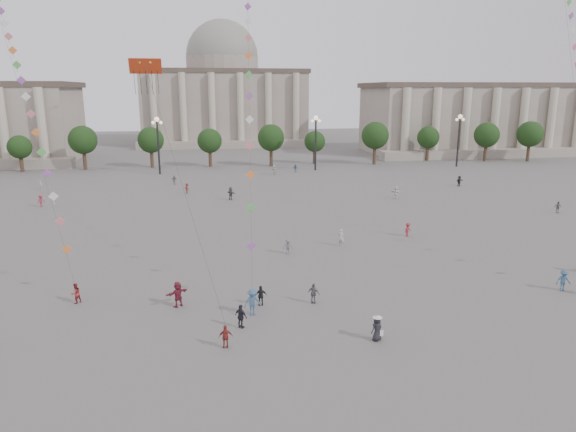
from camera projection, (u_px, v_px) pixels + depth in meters
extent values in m
plane|color=#5E5B58|center=(324.00, 343.00, 32.10)|extent=(360.00, 360.00, 0.00)
cube|color=gray|center=(520.00, 120.00, 133.27)|extent=(80.00, 22.00, 16.00)
cube|color=#4B4137|center=(524.00, 85.00, 131.22)|extent=(81.60, 22.44, 1.20)
cube|color=gray|center=(550.00, 152.00, 122.49)|extent=(84.00, 4.00, 2.00)
cube|color=gray|center=(224.00, 109.00, 154.22)|extent=(46.00, 30.00, 20.00)
cube|color=#4B4137|center=(223.00, 72.00, 151.70)|extent=(46.92, 30.60, 1.20)
cube|color=gray|center=(228.00, 144.00, 140.09)|extent=(48.30, 4.00, 2.00)
cylinder|color=gray|center=(223.00, 66.00, 151.24)|extent=(21.00, 21.00, 5.00)
sphere|color=gray|center=(222.00, 57.00, 150.65)|extent=(21.00, 21.00, 21.00)
cylinder|color=#392A1C|center=(20.00, 162.00, 99.62)|extent=(0.70, 0.70, 3.52)
sphere|color=black|center=(18.00, 143.00, 98.74)|extent=(5.12, 5.12, 5.12)
cylinder|color=#392A1C|center=(85.00, 161.00, 101.55)|extent=(0.70, 0.70, 3.52)
sphere|color=black|center=(83.00, 142.00, 100.67)|extent=(5.12, 5.12, 5.12)
cylinder|color=#392A1C|center=(147.00, 160.00, 103.48)|extent=(0.70, 0.70, 3.52)
sphere|color=black|center=(146.00, 141.00, 102.61)|extent=(5.12, 5.12, 5.12)
cylinder|color=#392A1C|center=(207.00, 158.00, 105.42)|extent=(0.70, 0.70, 3.52)
sphere|color=black|center=(207.00, 140.00, 104.54)|extent=(5.12, 5.12, 5.12)
cylinder|color=#392A1C|center=(265.00, 157.00, 107.35)|extent=(0.70, 0.70, 3.52)
sphere|color=black|center=(265.00, 140.00, 106.48)|extent=(5.12, 5.12, 5.12)
cylinder|color=#392A1C|center=(321.00, 156.00, 109.29)|extent=(0.70, 0.70, 3.52)
sphere|color=black|center=(321.00, 139.00, 108.41)|extent=(5.12, 5.12, 5.12)
cylinder|color=#392A1C|center=(375.00, 155.00, 111.22)|extent=(0.70, 0.70, 3.52)
sphere|color=black|center=(376.00, 138.00, 110.34)|extent=(5.12, 5.12, 5.12)
cylinder|color=#392A1C|center=(427.00, 154.00, 113.16)|extent=(0.70, 0.70, 3.52)
sphere|color=black|center=(428.00, 137.00, 112.28)|extent=(5.12, 5.12, 5.12)
cylinder|color=#392A1C|center=(477.00, 153.00, 115.09)|extent=(0.70, 0.70, 3.52)
sphere|color=black|center=(479.00, 136.00, 114.21)|extent=(5.12, 5.12, 5.12)
cylinder|color=#392A1C|center=(526.00, 152.00, 117.02)|extent=(0.70, 0.70, 3.52)
sphere|color=black|center=(528.00, 135.00, 116.15)|extent=(5.12, 5.12, 5.12)
cylinder|color=#262628|center=(158.00, 148.00, 95.53)|extent=(0.36, 0.36, 10.00)
sphere|color=#FFE5B2|center=(157.00, 119.00, 94.30)|extent=(0.90, 0.90, 0.90)
sphere|color=#FFE5B2|center=(153.00, 123.00, 94.33)|extent=(0.60, 0.60, 0.60)
sphere|color=#FFE5B2|center=(161.00, 123.00, 94.55)|extent=(0.60, 0.60, 0.60)
cylinder|color=#262628|center=(316.00, 145.00, 100.37)|extent=(0.36, 0.36, 10.00)
sphere|color=#FFE5B2|center=(316.00, 118.00, 99.13)|extent=(0.90, 0.90, 0.90)
sphere|color=#FFE5B2|center=(312.00, 121.00, 99.16)|extent=(0.60, 0.60, 0.60)
sphere|color=#FFE5B2|center=(319.00, 121.00, 99.39)|extent=(0.60, 0.60, 0.60)
cylinder|color=#262628|center=(458.00, 142.00, 105.21)|extent=(0.36, 0.36, 10.00)
sphere|color=#FFE5B2|center=(460.00, 117.00, 103.97)|extent=(0.90, 0.90, 0.90)
sphere|color=#FFE5B2|center=(457.00, 120.00, 104.00)|extent=(0.60, 0.60, 0.60)
sphere|color=#FFE5B2|center=(463.00, 120.00, 104.22)|extent=(0.60, 0.60, 0.60)
imported|color=#3A5483|center=(295.00, 168.00, 98.76)|extent=(0.91, 0.44, 1.52)
imported|color=#972942|center=(41.00, 201.00, 69.43)|extent=(1.20, 1.18, 1.65)
imported|color=silver|center=(274.00, 170.00, 95.80)|extent=(1.43, 1.75, 1.88)
imported|color=slate|center=(288.00, 246.00, 49.43)|extent=(1.03, 0.67, 1.50)
imported|color=white|center=(396.00, 193.00, 74.58)|extent=(1.68, 1.46, 1.83)
imported|color=maroon|center=(408.00, 230.00, 55.39)|extent=(1.12, 1.01, 1.51)
imported|color=black|center=(459.00, 181.00, 84.42)|extent=(1.67, 1.12, 1.73)
imported|color=#B2B2AE|center=(41.00, 185.00, 80.94)|extent=(0.50, 0.65, 1.58)
imported|color=#57575B|center=(231.00, 193.00, 73.90)|extent=(1.51, 1.70, 1.87)
imported|color=#B5B6B1|center=(341.00, 237.00, 51.93)|extent=(0.78, 0.71, 1.78)
imported|color=#345675|center=(564.00, 281.00, 40.22)|extent=(1.22, 0.85, 1.73)
imported|color=slate|center=(174.00, 180.00, 85.93)|extent=(0.95, 0.52, 1.53)
imported|color=maroon|center=(187.00, 188.00, 78.57)|extent=(1.07, 1.16, 1.56)
imported|color=slate|center=(558.00, 207.00, 66.00)|extent=(0.92, 0.43, 1.54)
imported|color=maroon|center=(226.00, 337.00, 31.30)|extent=(0.89, 0.41, 1.49)
imported|color=black|center=(241.00, 316.00, 33.94)|extent=(0.98, 0.95, 1.65)
imported|color=maroon|center=(178.00, 294.00, 37.32)|extent=(1.79, 1.44, 1.91)
imported|color=#5E5E62|center=(314.00, 293.00, 37.87)|extent=(0.98, 0.84, 1.57)
imported|color=black|center=(261.00, 296.00, 37.51)|extent=(0.90, 0.38, 1.53)
imported|color=maroon|center=(76.00, 293.00, 37.96)|extent=(0.94, 0.94, 1.54)
imported|color=#37587C|center=(252.00, 302.00, 35.86)|extent=(1.37, 0.95, 1.94)
imported|color=black|center=(377.00, 328.00, 32.24)|extent=(0.96, 0.82, 1.65)
cone|color=white|center=(378.00, 317.00, 32.05)|extent=(0.52, 0.52, 0.14)
cylinder|color=white|center=(378.00, 318.00, 32.06)|extent=(0.60, 0.60, 0.02)
cube|color=white|center=(381.00, 333.00, 32.20)|extent=(0.22, 0.10, 0.35)
cube|color=#A92E12|center=(145.00, 66.00, 35.48)|extent=(2.22, 0.60, 1.02)
cube|color=green|center=(140.00, 62.00, 35.32)|extent=(0.36, 0.21, 0.34)
cube|color=#2150B3|center=(150.00, 62.00, 35.43)|extent=(0.36, 0.21, 0.34)
sphere|color=yellow|center=(140.00, 62.00, 35.28)|extent=(0.20, 0.20, 0.20)
sphere|color=yellow|center=(150.00, 62.00, 35.40)|extent=(0.20, 0.20, 0.20)
cylinder|color=#3F3F3F|center=(183.00, 186.00, 33.29)|extent=(0.02, 0.02, 18.53)
cylinder|color=#3F3F3F|center=(5.00, 39.00, 50.40)|extent=(0.02, 0.02, 56.84)
cube|color=orange|center=(67.00, 249.00, 38.51)|extent=(0.76, 0.25, 0.76)
cube|color=#DE7584|center=(60.00, 221.00, 39.34)|extent=(0.76, 0.25, 0.76)
cube|color=white|center=(53.00, 196.00, 40.20)|extent=(0.76, 0.25, 0.76)
cube|color=#9E57AF|center=(47.00, 173.00, 41.08)|extent=(0.76, 0.25, 0.76)
cube|color=#5ABB56|center=(41.00, 152.00, 41.98)|extent=(0.76, 0.25, 0.76)
cube|color=orange|center=(36.00, 132.00, 42.89)|extent=(0.76, 0.25, 0.76)
cube|color=#DE7584|center=(31.00, 114.00, 43.81)|extent=(0.76, 0.25, 0.76)
cube|color=white|center=(26.00, 97.00, 44.73)|extent=(0.76, 0.25, 0.76)
cube|color=#9E57AF|center=(21.00, 80.00, 45.66)|extent=(0.76, 0.25, 0.76)
cube|color=#5ABB56|center=(17.00, 65.00, 46.60)|extent=(0.76, 0.25, 0.76)
cube|color=orange|center=(13.00, 50.00, 47.54)|extent=(0.76, 0.25, 0.76)
cube|color=#DE7584|center=(8.00, 36.00, 48.49)|extent=(0.76, 0.25, 0.76)
cube|color=white|center=(5.00, 23.00, 49.44)|extent=(0.76, 0.25, 0.76)
cube|color=#9E57AF|center=(1.00, 11.00, 50.39)|extent=(0.76, 0.25, 0.76)
cube|color=#9E57AF|center=(252.00, 246.00, 37.16)|extent=(0.76, 0.25, 0.76)
cube|color=#5ABB56|center=(251.00, 208.00, 38.72)|extent=(0.76, 0.25, 0.76)
cube|color=orange|center=(250.00, 175.00, 40.33)|extent=(0.76, 0.25, 0.76)
cube|color=#DE7584|center=(250.00, 145.00, 41.96)|extent=(0.76, 0.25, 0.76)
cube|color=white|center=(250.00, 119.00, 43.61)|extent=(0.76, 0.25, 0.76)
cube|color=#9E57AF|center=(249.00, 96.00, 45.28)|extent=(0.76, 0.25, 0.76)
cube|color=#5ABB56|center=(249.00, 75.00, 46.95)|extent=(0.76, 0.25, 0.76)
cube|color=orange|center=(249.00, 55.00, 48.64)|extent=(0.76, 0.25, 0.76)
cube|color=#DE7584|center=(248.00, 38.00, 50.33)|extent=(0.76, 0.25, 0.76)
cube|color=white|center=(248.00, 21.00, 52.03)|extent=(0.76, 0.25, 0.76)
cube|color=#9E57AF|center=(248.00, 6.00, 53.74)|extent=(0.76, 0.25, 0.76)
cylinder|color=#3F3F3F|center=(569.00, 44.00, 53.59)|extent=(0.02, 0.02, 55.06)
cube|color=#DE7584|center=(575.00, 46.00, 51.02)|extent=(0.76, 0.25, 0.76)
cube|color=white|center=(573.00, 31.00, 52.41)|extent=(0.76, 0.25, 0.76)
cube|color=#9E57AF|center=(571.00, 16.00, 53.80)|extent=(0.76, 0.25, 0.76)
cube|color=#5ABB56|center=(569.00, 2.00, 55.20)|extent=(0.76, 0.25, 0.76)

